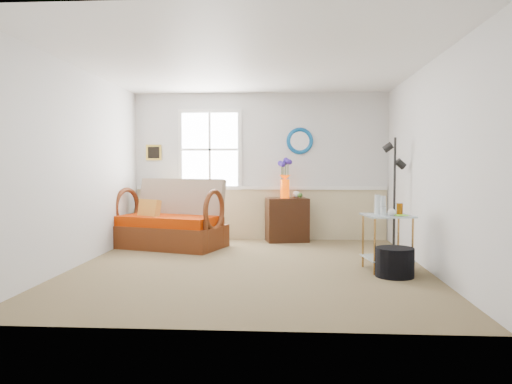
# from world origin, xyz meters

# --- Properties ---
(floor) EXTENTS (4.50, 5.00, 0.01)m
(floor) POSITION_xyz_m (0.00, 0.00, 0.00)
(floor) COLOR olive
(floor) RESTS_ON ground
(ceiling) EXTENTS (4.50, 5.00, 0.01)m
(ceiling) POSITION_xyz_m (0.00, 0.00, 2.60)
(ceiling) COLOR white
(ceiling) RESTS_ON walls
(walls) EXTENTS (4.51, 5.01, 2.60)m
(walls) POSITION_xyz_m (0.00, 0.00, 1.30)
(walls) COLOR silver
(walls) RESTS_ON floor
(wainscot) EXTENTS (4.46, 0.02, 0.90)m
(wainscot) POSITION_xyz_m (0.00, 2.48, 0.45)
(wainscot) COLOR tan
(wainscot) RESTS_ON walls
(chair_rail) EXTENTS (4.46, 0.04, 0.06)m
(chair_rail) POSITION_xyz_m (0.00, 2.47, 0.92)
(chair_rail) COLOR white
(chair_rail) RESTS_ON walls
(window) EXTENTS (1.14, 0.06, 1.44)m
(window) POSITION_xyz_m (-0.90, 2.47, 1.60)
(window) COLOR white
(window) RESTS_ON walls
(picture) EXTENTS (0.28, 0.03, 0.28)m
(picture) POSITION_xyz_m (-1.92, 2.48, 1.55)
(picture) COLOR #B69432
(picture) RESTS_ON walls
(mirror) EXTENTS (0.47, 0.07, 0.47)m
(mirror) POSITION_xyz_m (0.70, 2.48, 1.75)
(mirror) COLOR #1579AD
(mirror) RESTS_ON walls
(loveseat) EXTENTS (1.88, 1.41, 1.09)m
(loveseat) POSITION_xyz_m (-1.40, 1.48, 0.55)
(loveseat) COLOR #672E13
(loveseat) RESTS_ON floor
(throw_pillow) EXTENTS (0.41, 0.31, 0.42)m
(throw_pillow) POSITION_xyz_m (-1.72, 1.43, 0.57)
(throw_pillow) COLOR orange
(throw_pillow) RESTS_ON loveseat
(lamp_stand) EXTENTS (0.42, 0.42, 0.56)m
(lamp_stand) POSITION_xyz_m (-1.68, 2.29, 0.28)
(lamp_stand) COLOR black
(lamp_stand) RESTS_ON floor
(table_lamp) EXTENTS (0.38, 0.38, 0.49)m
(table_lamp) POSITION_xyz_m (-1.65, 2.28, 0.80)
(table_lamp) COLOR gold
(table_lamp) RESTS_ON lamp_stand
(potted_plant) EXTENTS (0.40, 0.44, 0.31)m
(potted_plant) POSITION_xyz_m (-1.56, 2.32, 0.71)
(potted_plant) COLOR #416D2B
(potted_plant) RESTS_ON lamp_stand
(cabinet) EXTENTS (0.78, 0.59, 0.75)m
(cabinet) POSITION_xyz_m (0.48, 2.23, 0.38)
(cabinet) COLOR black
(cabinet) RESTS_ON floor
(flower_vase) EXTENTS (0.28, 0.28, 0.67)m
(flower_vase) POSITION_xyz_m (0.44, 2.24, 1.09)
(flower_vase) COLOR #EA4300
(flower_vase) RESTS_ON cabinet
(side_table) EXTENTS (0.63, 0.63, 0.70)m
(side_table) POSITION_xyz_m (1.73, -0.11, 0.35)
(side_table) COLOR #A67737
(side_table) RESTS_ON floor
(tabletop_items) EXTENTS (0.52, 0.52, 0.24)m
(tabletop_items) POSITION_xyz_m (1.77, -0.08, 0.82)
(tabletop_items) COLOR silver
(tabletop_items) RESTS_ON side_table
(floor_lamp) EXTENTS (0.30, 0.30, 1.72)m
(floor_lamp) POSITION_xyz_m (2.03, 0.94, 0.86)
(floor_lamp) COLOR black
(floor_lamp) RESTS_ON floor
(ottoman) EXTENTS (0.59, 0.59, 0.35)m
(ottoman) POSITION_xyz_m (1.76, -0.46, 0.17)
(ottoman) COLOR black
(ottoman) RESTS_ON floor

